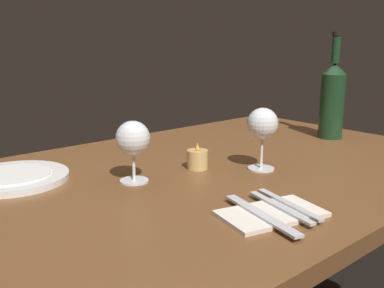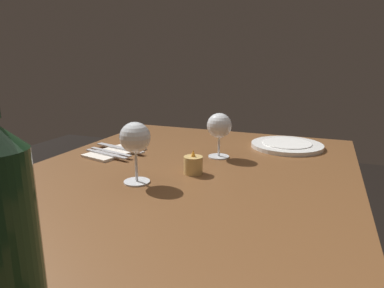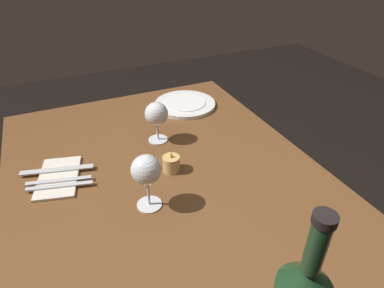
{
  "view_description": "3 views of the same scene",
  "coord_description": "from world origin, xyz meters",
  "views": [
    {
      "loc": [
        0.78,
        0.77,
        1.06
      ],
      "look_at": [
        0.08,
        -0.05,
        0.8
      ],
      "focal_mm": 41.41,
      "sensor_mm": 36.0,
      "label": 1
    },
    {
      "loc": [
        -0.74,
        -0.34,
        1.04
      ],
      "look_at": [
        0.04,
        -0.04,
        0.83
      ],
      "focal_mm": 31.9,
      "sensor_mm": 36.0,
      "label": 2
    },
    {
      "loc": [
        -0.67,
        0.24,
        1.35
      ],
      "look_at": [
        0.05,
        -0.08,
        0.84
      ],
      "focal_mm": 31.02,
      "sensor_mm": 36.0,
      "label": 3
    }
  ],
  "objects": [
    {
      "name": "wine_glass_right",
      "position": [
        -0.04,
        0.08,
        0.85
      ],
      "size": [
        0.08,
        0.08,
        0.16
      ],
      "color": "white",
      "rests_on": "dining_table"
    },
    {
      "name": "dinner_plate",
      "position": [
        0.46,
        -0.23,
        0.75
      ],
      "size": [
        0.25,
        0.25,
        0.02
      ],
      "color": "white",
      "rests_on": "dining_table"
    },
    {
      "name": "folded_napkin",
      "position": [
        0.17,
        0.29,
        0.74
      ],
      "size": [
        0.21,
        0.15,
        0.01
      ],
      "color": "silver",
      "rests_on": "dining_table"
    },
    {
      "name": "wine_glass_left",
      "position": [
        0.25,
        -0.04,
        0.84
      ],
      "size": [
        0.08,
        0.08,
        0.14
      ],
      "color": "white",
      "rests_on": "dining_table"
    },
    {
      "name": "dining_table",
      "position": [
        0.0,
        0.0,
        0.65
      ],
      "size": [
        1.3,
        0.9,
        0.74
      ],
      "color": "brown",
      "rests_on": "ground"
    },
    {
      "name": "fork_inner",
      "position": [
        0.15,
        0.29,
        0.75
      ],
      "size": [
        0.06,
        0.18,
        0.0
      ],
      "color": "silver",
      "rests_on": "folded_napkin"
    },
    {
      "name": "votive_candle",
      "position": [
        0.08,
        -0.02,
        0.76
      ],
      "size": [
        0.05,
        0.05,
        0.07
      ],
      "color": "#DBB266",
      "rests_on": "dining_table"
    },
    {
      "name": "wine_bottle",
      "position": [
        -0.49,
        -0.01,
        0.87
      ],
      "size": [
        0.08,
        0.08,
        0.34
      ],
      "color": "#19381E",
      "rests_on": "dining_table"
    },
    {
      "name": "fork_outer",
      "position": [
        0.12,
        0.29,
        0.75
      ],
      "size": [
        0.06,
        0.18,
        0.0
      ],
      "color": "silver",
      "rests_on": "folded_napkin"
    },
    {
      "name": "table_knife",
      "position": [
        0.2,
        0.29,
        0.75
      ],
      "size": [
        0.07,
        0.21,
        0.0
      ],
      "color": "silver",
      "rests_on": "folded_napkin"
    }
  ]
}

